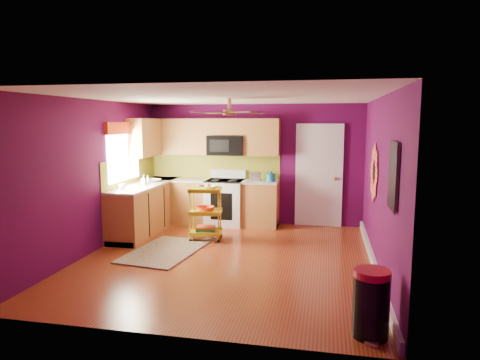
# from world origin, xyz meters

# --- Properties ---
(ground) EXTENTS (5.00, 5.00, 0.00)m
(ground) POSITION_xyz_m (0.00, 0.00, 0.00)
(ground) COLOR maroon
(ground) RESTS_ON ground
(room_envelope) EXTENTS (4.54, 5.04, 2.52)m
(room_envelope) POSITION_xyz_m (0.03, 0.00, 1.63)
(room_envelope) COLOR #4E0940
(room_envelope) RESTS_ON ground
(lower_cabinets) EXTENTS (2.81, 2.31, 0.94)m
(lower_cabinets) POSITION_xyz_m (-1.35, 1.82, 0.43)
(lower_cabinets) COLOR #955D28
(lower_cabinets) RESTS_ON ground
(electric_range) EXTENTS (0.76, 0.66, 1.13)m
(electric_range) POSITION_xyz_m (-0.55, 2.17, 0.48)
(electric_range) COLOR white
(electric_range) RESTS_ON ground
(upper_cabinetry) EXTENTS (2.80, 2.30, 1.26)m
(upper_cabinetry) POSITION_xyz_m (-1.24, 2.17, 1.80)
(upper_cabinetry) COLOR #955D28
(upper_cabinetry) RESTS_ON ground
(left_window) EXTENTS (0.08, 1.35, 1.08)m
(left_window) POSITION_xyz_m (-2.22, 1.05, 1.74)
(left_window) COLOR white
(left_window) RESTS_ON ground
(panel_door) EXTENTS (0.95, 0.11, 2.15)m
(panel_door) POSITION_xyz_m (1.35, 2.47, 1.02)
(panel_door) COLOR white
(panel_door) RESTS_ON ground
(right_wall_art) EXTENTS (0.04, 2.74, 1.04)m
(right_wall_art) POSITION_xyz_m (2.23, -0.34, 1.44)
(right_wall_art) COLOR black
(right_wall_art) RESTS_ON ground
(ceiling_fan) EXTENTS (1.01, 1.01, 0.26)m
(ceiling_fan) POSITION_xyz_m (0.00, 0.20, 2.29)
(ceiling_fan) COLOR #BF8C3F
(ceiling_fan) RESTS_ON ground
(shag_rug) EXTENTS (1.19, 1.73, 0.02)m
(shag_rug) POSITION_xyz_m (-1.09, 0.14, 0.01)
(shag_rug) COLOR black
(shag_rug) RESTS_ON ground
(rolling_cart) EXTENTS (0.63, 0.49, 1.04)m
(rolling_cart) POSITION_xyz_m (-0.62, 0.99, 0.53)
(rolling_cart) COLOR yellow
(rolling_cart) RESTS_ON ground
(trash_can) EXTENTS (0.46, 0.46, 0.69)m
(trash_can) POSITION_xyz_m (1.97, -2.10, 0.35)
(trash_can) COLOR black
(trash_can) RESTS_ON ground
(teal_kettle) EXTENTS (0.18, 0.18, 0.21)m
(teal_kettle) POSITION_xyz_m (0.40, 2.16, 1.02)
(teal_kettle) COLOR #14709D
(teal_kettle) RESTS_ON lower_cabinets
(toaster) EXTENTS (0.22, 0.15, 0.18)m
(toaster) POSITION_xyz_m (0.08, 2.21, 1.03)
(toaster) COLOR beige
(toaster) RESTS_ON lower_cabinets
(soap_bottle_a) EXTENTS (0.09, 0.09, 0.19)m
(soap_bottle_a) POSITION_xyz_m (-1.90, 1.18, 1.04)
(soap_bottle_a) COLOR #EA3F72
(soap_bottle_a) RESTS_ON lower_cabinets
(soap_bottle_b) EXTENTS (0.12, 0.12, 0.15)m
(soap_bottle_b) POSITION_xyz_m (-1.92, 1.42, 1.02)
(soap_bottle_b) COLOR white
(soap_bottle_b) RESTS_ON lower_cabinets
(counter_dish) EXTENTS (0.24, 0.24, 0.06)m
(counter_dish) POSITION_xyz_m (-1.88, 1.65, 0.97)
(counter_dish) COLOR white
(counter_dish) RESTS_ON lower_cabinets
(counter_cup) EXTENTS (0.12, 0.12, 0.09)m
(counter_cup) POSITION_xyz_m (-2.08, 0.65, 0.99)
(counter_cup) COLOR white
(counter_cup) RESTS_ON lower_cabinets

